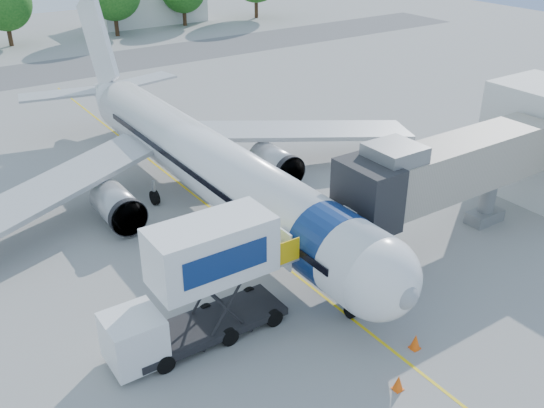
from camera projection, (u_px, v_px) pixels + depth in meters
ground at (241, 232)px, 34.67m from camera, size 160.00×160.00×0.00m
guidance_line at (241, 232)px, 34.67m from camera, size 0.15×70.00×0.01m
taxiway_strip at (39, 73)px, 65.62m from camera, size 120.00×10.00×0.01m
aircraft at (204, 161)px, 36.37m from camera, size 34.17×37.73×11.35m
jet_bridge at (440, 172)px, 31.53m from camera, size 13.90×3.20×6.60m
catering_hiloader at (199, 285)px, 25.12m from camera, size 8.50×2.44×5.50m
safety_cone_a at (415, 342)px, 25.62m from camera, size 0.45×0.45×0.71m
safety_cone_b at (398, 383)px, 23.49m from camera, size 0.42×0.42×0.67m
outbuilding_right at (149, 4)px, 90.14m from camera, size 16.40×7.40×5.30m
tree_d at (4, 3)px, 74.98m from camera, size 6.77×6.77×8.63m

